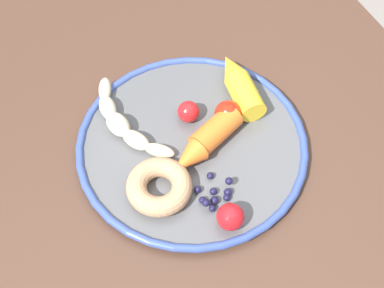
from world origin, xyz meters
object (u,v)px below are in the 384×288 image
Objects in this scene: dining_table at (210,175)px; tomato_far at (228,114)px; carrot_yellow at (239,84)px; tomato_near at (230,217)px; tomato_mid at (188,112)px; plate at (192,145)px; blueberry_pile at (215,194)px; donut at (159,186)px; carrot_orange at (205,143)px; banana at (123,123)px.

tomato_far reaches higher than dining_table.
tomato_near is at bearing 148.86° from carrot_yellow.
dining_table is 37.53× the size of tomato_mid.
tomato_mid is at bearing 57.94° from tomato_far.
dining_table is 0.11m from plate.
dining_table is at bearing -162.77° from tomato_mid.
blueberry_pile is at bearing 155.08° from dining_table.
carrot_yellow is 3.06× the size of tomato_far.
plate is 2.76× the size of carrot_yellow.
plate reaches higher than dining_table.
donut is at bearing 121.03° from carrot_yellow.
tomato_near is at bearing -179.83° from blueberry_pile.
carrot_orange is 0.12m from carrot_yellow.
tomato_mid reaches higher than dining_table.
tomato_near is at bearing 170.00° from carrot_orange.
plate is at bearing 161.21° from tomato_mid.
blueberry_pile is 1.41× the size of tomato_far.
dining_table is 0.13m from tomato_far.
tomato_mid is 0.82× the size of tomato_far.
tomato_far is at bearing -122.06° from tomato_mid.
carrot_orange is 3.35× the size of tomato_far.
dining_table is 0.16m from carrot_yellow.
donut is at bearing -177.79° from banana.
dining_table is at bearing -24.92° from blueberry_pile.
tomato_far is at bearing -35.24° from blueberry_pile.
banana is 5.68× the size of tomato_mid.
tomato_mid reaches higher than plate.
carrot_orange is 0.12m from tomato_near.
dining_table is 21.80× the size of blueberry_pile.
tomato_near reaches higher than banana.
tomato_far is (-0.03, -0.05, 0.00)m from tomato_mid.
tomato_mid reaches higher than banana.
donut is at bearing 115.40° from tomato_far.
plate is at bearing -3.94° from tomato_near.
carrot_orange reaches higher than dining_table.
carrot_yellow reaches higher than tomato_mid.
banana is at bearing 48.23° from plate.
tomato_far is (0.02, -0.03, 0.13)m from dining_table.
plate is 2.52× the size of carrot_orange.
donut is 0.08m from blueberry_pile.
tomato_mid is at bearing -10.27° from blueberry_pile.
tomato_near reaches higher than dining_table.
tomato_mid is (0.06, -0.00, -0.00)m from carrot_orange.
tomato_far is at bearing -26.32° from tomato_near.
dining_table is at bearing -124.67° from banana.
tomato_mid is at bearing 97.53° from carrot_yellow.
tomato_far is at bearing 135.47° from carrot_yellow.
banana is 0.22m from tomato_near.
carrot_orange is at bearing 120.89° from tomato_far.
tomato_far reaches higher than tomato_mid.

